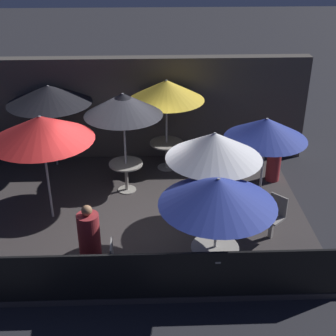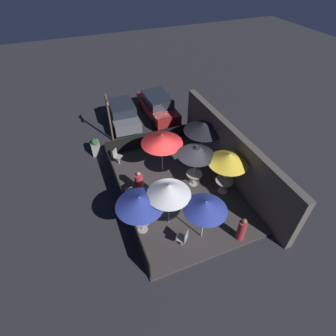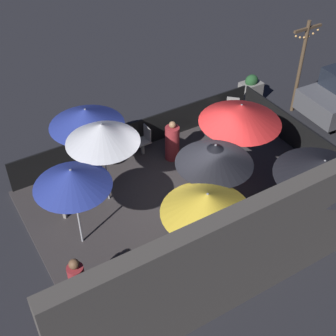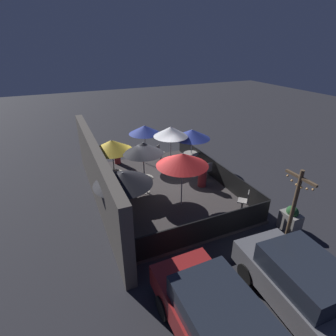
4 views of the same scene
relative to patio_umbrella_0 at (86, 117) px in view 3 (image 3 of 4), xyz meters
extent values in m
plane|color=#26262B|center=(-1.73, 2.39, -2.02)|extent=(60.00, 60.00, 0.00)
cube|color=#383333|center=(-1.73, 2.39, -1.96)|extent=(8.14, 5.67, 0.12)
cube|color=#4C4742|center=(-1.73, 5.46, -0.58)|extent=(9.74, 0.36, 2.88)
cube|color=black|center=(-1.73, -0.40, -1.42)|extent=(7.94, 0.05, 0.95)
cube|color=black|center=(-5.76, 2.39, -1.42)|extent=(0.05, 5.47, 0.95)
cylinder|color=#B2B2B7|center=(0.00, 0.00, -0.82)|extent=(0.05, 0.05, 2.15)
cone|color=#283893|center=(0.00, 0.00, 0.00)|extent=(2.01, 2.01, 0.50)
cylinder|color=#B2B2B7|center=(-0.70, 4.52, -0.68)|extent=(0.05, 0.05, 2.43)
cone|color=gold|center=(-0.70, 4.52, 0.27)|extent=(1.91, 1.91, 0.51)
cylinder|color=#B2B2B7|center=(-1.72, 3.36, -0.65)|extent=(0.05, 0.05, 2.49)
cone|color=black|center=(-1.72, 3.36, 0.33)|extent=(1.80, 1.80, 0.52)
cylinder|color=#B2B2B7|center=(0.08, 1.22, -0.68)|extent=(0.05, 0.05, 2.43)
cone|color=silver|center=(0.08, 1.22, 0.27)|extent=(1.84, 1.84, 0.52)
cylinder|color=#B2B2B7|center=(-3.68, 4.80, -0.78)|extent=(0.05, 0.05, 2.23)
cone|color=black|center=(-3.68, 4.80, 0.10)|extent=(2.17, 2.17, 0.46)
cylinder|color=#B2B2B7|center=(-3.34, 2.24, -0.69)|extent=(0.05, 0.05, 2.41)
cone|color=red|center=(-3.34, 2.24, 0.25)|extent=(2.15, 2.15, 0.53)
cylinder|color=#B2B2B7|center=(1.30, 2.26, -0.75)|extent=(0.05, 0.05, 2.28)
cone|color=#283893|center=(1.30, 2.26, 0.16)|extent=(1.75, 1.75, 0.46)
cylinder|color=#9E998E|center=(0.00, 0.00, -1.89)|extent=(0.47, 0.47, 0.02)
cylinder|color=#9E998E|center=(0.00, 0.00, -1.53)|extent=(0.08, 0.08, 0.73)
cylinder|color=#9E998E|center=(0.00, 0.00, -1.15)|extent=(0.85, 0.85, 0.04)
cylinder|color=#9E998E|center=(-0.70, 4.52, -1.89)|extent=(0.48, 0.48, 0.02)
cylinder|color=#9E998E|center=(-0.70, 4.52, -1.54)|extent=(0.08, 0.08, 0.71)
cylinder|color=#9E998E|center=(-0.70, 4.52, -1.17)|extent=(0.88, 0.88, 0.04)
cylinder|color=#9E998E|center=(-1.72, 3.36, -1.89)|extent=(0.45, 0.45, 0.02)
cylinder|color=#9E998E|center=(-1.72, 3.36, -1.54)|extent=(0.08, 0.08, 0.71)
cylinder|color=#9E998E|center=(-1.72, 3.36, -1.17)|extent=(0.81, 0.81, 0.04)
cube|color=gray|center=(-1.64, -0.03, -1.68)|extent=(0.08, 0.08, 0.43)
cube|color=gray|center=(-1.64, -0.03, -1.44)|extent=(0.41, 0.41, 0.04)
cube|color=gray|center=(-1.82, -0.04, -1.20)|extent=(0.04, 0.40, 0.44)
cube|color=gray|center=(-4.81, 0.14, -1.66)|extent=(0.11, 0.11, 0.47)
cube|color=gray|center=(-4.81, 0.14, -1.40)|extent=(0.57, 0.57, 0.04)
cube|color=gray|center=(-4.93, 0.01, -1.16)|extent=(0.31, 0.30, 0.44)
cube|color=gray|center=(1.36, 1.29, -1.67)|extent=(0.11, 0.11, 0.46)
cube|color=gray|center=(1.36, 1.29, -1.42)|extent=(0.57, 0.57, 0.04)
cube|color=gray|center=(1.49, 1.41, -1.18)|extent=(0.30, 0.31, 0.44)
cylinder|color=maroon|center=(-2.30, 0.60, -1.35)|extent=(0.59, 0.59, 1.09)
sphere|color=#9E704C|center=(-2.30, 0.60, -0.70)|extent=(0.20, 0.20, 0.20)
cylinder|color=maroon|center=(1.98, 3.76, -1.37)|extent=(0.46, 0.46, 1.05)
sphere|color=brown|center=(1.98, 3.76, -0.74)|extent=(0.22, 0.22, 0.22)
cube|color=gray|center=(-6.41, -0.86, -1.64)|extent=(0.74, 0.52, 0.74)
ellipsoid|color=#235128|center=(-6.41, -0.86, -1.19)|extent=(0.48, 0.38, 0.43)
cylinder|color=brown|center=(-7.31, 0.36, -0.41)|extent=(0.12, 0.12, 3.21)
cube|color=brown|center=(-7.31, 0.36, 0.94)|extent=(1.10, 0.08, 0.08)
sphere|color=#F4B260|center=(-7.76, 0.36, 0.79)|extent=(0.07, 0.07, 0.07)
sphere|color=#F4B260|center=(-7.58, 0.36, 0.71)|extent=(0.07, 0.07, 0.07)
sphere|color=#F4B260|center=(-7.40, 0.36, 0.67)|extent=(0.07, 0.07, 0.07)
sphere|color=#F4B260|center=(-7.21, 0.36, 0.67)|extent=(0.07, 0.07, 0.07)
sphere|color=#F4B260|center=(-7.03, 0.36, 0.71)|extent=(0.07, 0.07, 0.07)
sphere|color=#F4B260|center=(-6.85, 0.36, 0.79)|extent=(0.07, 0.07, 0.07)
cylinder|color=black|center=(-7.80, 0.64, -1.70)|extent=(0.65, 0.21, 0.64)
camera|label=1|loc=(-1.08, -6.64, 3.94)|focal=50.00mm
camera|label=2|loc=(6.80, -1.54, 7.94)|focal=28.00mm
camera|label=3|loc=(3.45, 9.89, 6.83)|focal=50.00mm
camera|label=4|loc=(-11.94, 6.63, 4.55)|focal=28.00mm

